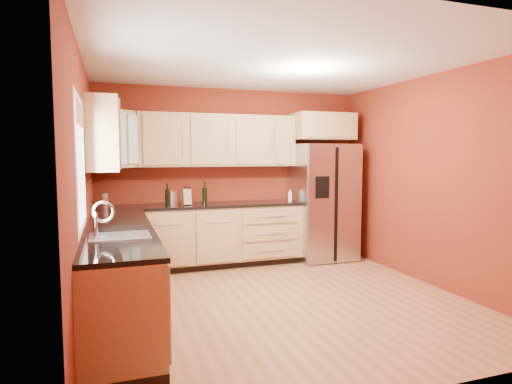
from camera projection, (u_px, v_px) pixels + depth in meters
floor at (281, 301)px, 4.75m from camera, size 4.00×4.00×0.00m
ceiling at (282, 62)px, 4.52m from camera, size 4.00×4.00×0.00m
wall_back at (232, 176)px, 6.52m from camera, size 4.00×0.04×2.60m
wall_front at (399, 205)px, 2.75m from camera, size 4.00×0.04×2.60m
wall_left at (83, 189)px, 3.99m from camera, size 0.04×4.00×2.60m
wall_right at (432, 181)px, 5.27m from camera, size 0.04×4.00×2.60m
base_cabinets_back at (201, 237)px, 6.14m from camera, size 2.90×0.60×0.88m
base_cabinets_left at (119, 276)px, 4.17m from camera, size 0.60×2.80×0.88m
countertop_back at (201, 205)px, 6.09m from camera, size 2.90×0.62×0.04m
countertop_left at (119, 229)px, 4.13m from camera, size 0.62×2.80×0.04m
upper_cabinets_back at (219, 141)px, 6.24m from camera, size 2.30×0.33×0.75m
upper_cabinets_left at (102, 136)px, 4.69m from camera, size 0.33×1.35×0.75m
corner_upper_cabinet at (117, 139)px, 5.63m from camera, size 0.67×0.67×0.75m
over_fridge_cabinet at (321, 127)px, 6.60m from camera, size 0.92×0.60×0.40m
refrigerator at (323, 202)px, 6.63m from camera, size 0.90×0.75×1.78m
window at (81, 163)px, 3.51m from camera, size 0.03×0.90×1.00m
sink_faucet at (120, 219)px, 3.64m from camera, size 0.50×0.42×0.30m
canister_left at (173, 198)px, 5.89m from camera, size 0.16×0.16×0.20m
canister_right at (104, 200)px, 5.65m from camera, size 0.16×0.16×0.20m
wine_bottle_a at (205, 193)px, 6.10m from camera, size 0.08×0.08×0.32m
wine_bottle_b at (167, 194)px, 5.89m from camera, size 0.07×0.07×0.31m
knife_block at (187, 197)px, 5.97m from camera, size 0.12×0.11×0.22m
soap_dispenser at (290, 195)px, 6.46m from camera, size 0.06×0.06×0.17m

